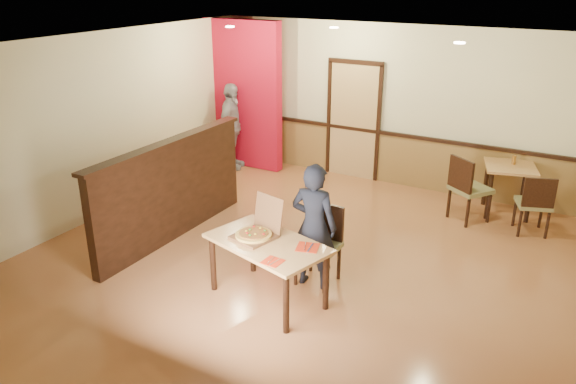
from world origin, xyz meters
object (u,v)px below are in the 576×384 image
Objects in this scene: main_table at (268,250)px; diner_chair at (321,241)px; condiment at (514,160)px; passerby at (232,127)px; diner at (314,226)px; side_chair_left at (467,187)px; pizza_box at (256,232)px; side_table at (509,176)px; side_chair_right at (535,202)px.

diner_chair reaches higher than main_table.
diner_chair is 6.56× the size of condiment.
main_table is 0.94× the size of passerby.
main_table is 0.65m from diner.
diner is (-1.17, -2.84, 0.22)m from side_chair_left.
condiment is (1.69, 3.53, 0.09)m from diner.
diner_chair is at bearing -116.22° from condiment.
diner is 0.95× the size of passerby.
side_table is at bearing 74.63° from pizza_box.
main_table is at bearing -115.99° from condiment.
pizza_box is at bearing 31.96° from side_chair_right.
diner_chair is 0.94× the size of side_chair_left.
side_table is (0.49, 0.61, 0.06)m from side_chair_left.
diner_chair is (0.33, 0.71, -0.11)m from main_table.
diner is 2.70× the size of pizza_box.
side_chair_right is 5.52m from passerby.
side_chair_left reaches higher than diner_chair.
main_table is 1.61× the size of diner_chair.
pizza_box reaches higher than side_chair_left.
side_chair_right is at bearing 65.03° from pizza_box.
passerby is (-3.37, 3.12, 0.04)m from diner.
side_table is 0.27m from condiment.
passerby reaches higher than side_table.
pizza_box is at bearing -118.44° from side_table.
side_chair_left is 6.97× the size of condiment.
condiment is (-0.45, 0.70, 0.37)m from side_chair_right.
condiment is at bearing -77.26° from side_chair_right.
passerby is 5.07m from condiment.
side_chair_right is 4.26m from pizza_box.
pizza_box is at bearing -126.40° from diner_chair.
pizza_box is (-2.62, -3.35, 0.30)m from side_chair_right.
side_chair_right is 1.00× the size of side_table.
condiment reaches higher than main_table.
passerby is (-5.03, -0.33, 0.21)m from side_table.
condiment is at bearing -119.33° from diner.
diner reaches higher than diner_chair.
side_chair_right is 6.24× the size of condiment.
passerby reaches higher than condiment.
diner reaches higher than condiment.
passerby reaches higher than pizza_box.
diner_chair is 3.69m from side_table.
diner is at bearing 59.88° from pizza_box.
diner_chair is at bearing 80.25° from main_table.
diner_chair reaches higher than condiment.
side_chair_right reaches higher than side_table.
pizza_box is (-0.51, -0.66, 0.28)m from diner_chair.
diner_chair is at bearing -147.02° from passerby.
diner is (-0.02, -0.15, 0.26)m from diner_chair.
condiment is (1.67, 3.38, 0.34)m from diner_chair.
side_table is at bearing -119.54° from diner.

